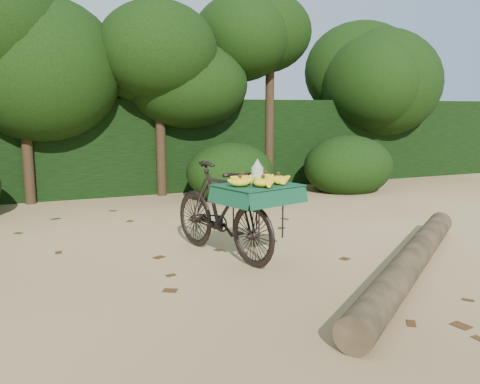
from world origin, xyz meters
name	(u,v)px	position (x,y,z in m)	size (l,w,h in m)	color
ground	(253,289)	(0.00, 0.00, 0.00)	(80.00, 80.00, 0.00)	tan
vendor_bicycle	(223,209)	(0.12, 1.07, 0.53)	(1.08, 1.87, 1.05)	black
fallen_log	(411,261)	(1.61, -0.23, 0.14)	(0.28, 0.28, 3.88)	brown
hedge_backdrop	(124,145)	(0.00, 6.30, 0.90)	(26.00, 1.80, 1.80)	black
tree_row	(93,87)	(-0.65, 5.50, 2.00)	(14.50, 2.00, 4.00)	black
bush_clumps	(176,178)	(0.50, 4.30, 0.45)	(8.80, 1.70, 0.90)	black
leaf_litter	(227,268)	(0.00, 0.65, 0.01)	(7.00, 7.30, 0.01)	#432712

